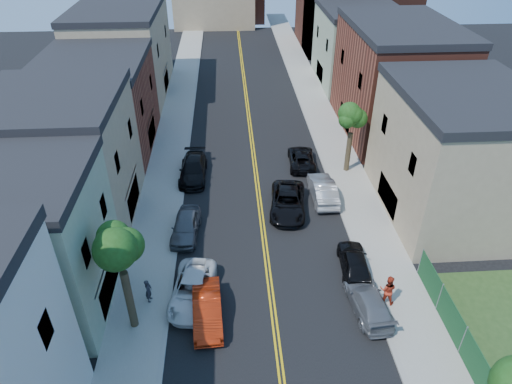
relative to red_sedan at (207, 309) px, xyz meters
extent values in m
cube|color=gray|center=(-4.10, 25.69, -0.68)|extent=(3.20, 100.00, 0.15)
cube|color=gray|center=(11.70, 25.69, -0.68)|extent=(3.20, 100.00, 0.15)
cube|color=gray|center=(-2.35, 25.69, -0.68)|extent=(0.30, 100.00, 0.15)
cube|color=gray|center=(9.95, 25.69, -0.68)|extent=(0.30, 100.00, 0.15)
cube|color=gray|center=(-10.20, 1.69, 3.50)|extent=(9.00, 8.00, 8.50)
cube|color=#998466|center=(-10.20, 10.69, 3.75)|extent=(9.00, 10.00, 9.00)
cube|color=brown|center=(-10.20, 21.69, 3.25)|extent=(9.00, 12.00, 8.00)
cube|color=#998466|center=(-10.20, 35.69, 4.00)|extent=(9.00, 16.00, 9.50)
cube|color=#998466|center=(17.80, 9.69, 3.75)|extent=(9.00, 12.00, 9.00)
cube|color=brown|center=(17.80, 23.69, 4.25)|extent=(9.00, 14.00, 10.00)
cube|color=gray|center=(17.80, 37.69, 3.50)|extent=(9.00, 12.00, 8.50)
cube|color=#4C2319|center=(21.30, 53.69, 5.25)|extent=(16.00, 14.00, 12.00)
cube|color=#143F1E|center=(13.30, -4.81, 0.35)|extent=(0.04, 15.00, 1.90)
cylinder|color=#322719|center=(-4.10, -0.31, 1.38)|extent=(0.44, 0.44, 3.96)
sphere|color=#1B3C10|center=(-4.10, -0.31, 5.70)|extent=(5.20, 5.20, 5.20)
sphere|color=#1B3C10|center=(-3.58, -0.70, 6.74)|extent=(3.90, 3.90, 3.90)
sphere|color=#1B3C10|center=(-4.62, 0.21, 5.18)|extent=(3.64, 3.64, 3.64)
cylinder|color=#322719|center=(11.70, 15.69, 1.16)|extent=(0.44, 0.44, 3.52)
sphere|color=#1B3C10|center=(11.70, 15.69, 4.90)|extent=(4.40, 4.40, 4.40)
sphere|color=#1B3C10|center=(12.14, 15.36, 5.78)|extent=(3.30, 3.30, 3.30)
sphere|color=#1B3C10|center=(11.26, 16.13, 4.46)|extent=(3.08, 3.08, 3.08)
imported|color=#B0260B|center=(0.00, 0.00, 0.00)|extent=(1.86, 4.66, 1.51)
imported|color=silver|center=(-0.91, 1.60, -0.04)|extent=(2.98, 5.40, 1.43)
imported|color=#515258|center=(-1.70, 7.77, 0.01)|extent=(2.21, 4.62, 1.52)
imported|color=black|center=(-1.55, 15.55, 0.03)|extent=(2.36, 5.45, 1.56)
imported|color=slate|center=(9.30, 0.04, -0.07)|extent=(2.27, 4.84, 1.36)
imported|color=black|center=(9.30, 3.35, -0.02)|extent=(2.06, 4.45, 1.48)
imported|color=#9D9FA4|center=(8.84, 11.67, 0.07)|extent=(1.78, 4.99, 1.64)
imported|color=black|center=(7.95, 17.07, -0.09)|extent=(2.47, 4.91, 1.33)
imported|color=black|center=(5.86, 10.21, 0.02)|extent=(3.33, 5.89, 1.55)
imported|color=#25242C|center=(-3.47, 1.47, 0.19)|extent=(0.44, 0.61, 1.58)
imported|color=#B2301B|center=(10.50, 0.43, 0.39)|extent=(1.18, 1.07, 1.98)
camera|label=1|loc=(1.59, -17.92, 19.83)|focal=31.95mm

